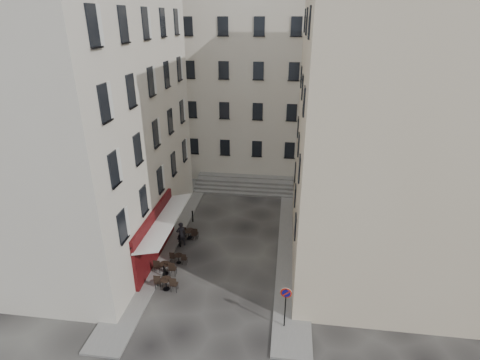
% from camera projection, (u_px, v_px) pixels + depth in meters
% --- Properties ---
extents(ground, '(90.00, 90.00, 0.00)m').
position_uv_depth(ground, '(220.00, 273.00, 23.44)').
color(ground, black).
rests_on(ground, ground).
extents(sidewalk_left, '(2.00, 22.00, 0.12)m').
position_uv_depth(sidewalk_left, '(170.00, 233.00, 27.59)').
color(sidewalk_left, slate).
rests_on(sidewalk_left, ground).
extents(sidewalk_right, '(2.00, 18.00, 0.12)m').
position_uv_depth(sidewalk_right, '(292.00, 250.00, 25.60)').
color(sidewalk_right, slate).
rests_on(sidewalk_right, ground).
extents(building_left, '(12.20, 16.20, 20.60)m').
position_uv_depth(building_left, '(59.00, 94.00, 23.29)').
color(building_left, beige).
rests_on(building_left, ground).
extents(building_right, '(12.20, 14.20, 18.60)m').
position_uv_depth(building_right, '(406.00, 119.00, 21.61)').
color(building_right, '#C9B595').
rests_on(building_right, ground).
extents(building_back, '(18.20, 10.20, 18.60)m').
position_uv_depth(building_back, '(243.00, 76.00, 37.06)').
color(building_back, beige).
rests_on(building_back, ground).
extents(cafe_storefront, '(1.74, 7.30, 3.50)m').
position_uv_depth(cafe_storefront, '(156.00, 234.00, 24.12)').
color(cafe_storefront, '#44090D').
rests_on(cafe_storefront, ground).
extents(stone_steps, '(9.00, 3.15, 0.80)m').
position_uv_depth(stone_steps, '(244.00, 185.00, 34.69)').
color(stone_steps, '#5D5B58').
rests_on(stone_steps, ground).
extents(bollard_near, '(0.12, 0.12, 0.98)m').
position_uv_depth(bollard_near, '(164.00, 272.00, 22.72)').
color(bollard_near, black).
rests_on(bollard_near, ground).
extents(bollard_mid, '(0.12, 0.12, 0.98)m').
position_uv_depth(bollard_mid, '(180.00, 240.00, 25.89)').
color(bollard_mid, black).
rests_on(bollard_mid, ground).
extents(bollard_far, '(0.12, 0.12, 0.98)m').
position_uv_depth(bollard_far, '(193.00, 216.00, 29.07)').
color(bollard_far, black).
rests_on(bollard_far, ground).
extents(no_parking_sign, '(0.58, 0.11, 2.54)m').
position_uv_depth(no_parking_sign, '(286.00, 300.00, 18.60)').
color(no_parking_sign, black).
rests_on(no_parking_sign, ground).
extents(bistro_table_a, '(1.39, 0.65, 0.97)m').
position_uv_depth(bistro_table_a, '(166.00, 283.00, 21.83)').
color(bistro_table_a, black).
rests_on(bistro_table_a, ground).
extents(bistro_table_b, '(1.41, 0.66, 0.99)m').
position_uv_depth(bistro_table_b, '(165.00, 267.00, 23.14)').
color(bistro_table_b, black).
rests_on(bistro_table_b, ground).
extents(bistro_table_c, '(1.13, 0.53, 0.80)m').
position_uv_depth(bistro_table_c, '(179.00, 258.00, 24.23)').
color(bistro_table_c, black).
rests_on(bistro_table_c, ground).
extents(bistro_table_d, '(1.18, 0.56, 0.83)m').
position_uv_depth(bistro_table_d, '(189.00, 234.00, 26.86)').
color(bistro_table_d, black).
rests_on(bistro_table_d, ground).
extents(bistro_table_e, '(1.20, 0.56, 0.84)m').
position_uv_depth(bistro_table_e, '(190.00, 232.00, 27.02)').
color(bistro_table_e, black).
rests_on(bistro_table_e, ground).
extents(pedestrian, '(0.80, 0.74, 1.83)m').
position_uv_depth(pedestrian, '(181.00, 234.00, 25.89)').
color(pedestrian, black).
rests_on(pedestrian, ground).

